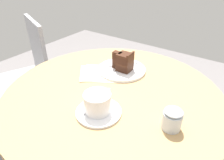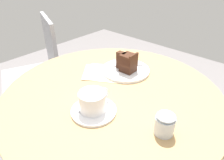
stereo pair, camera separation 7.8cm
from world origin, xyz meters
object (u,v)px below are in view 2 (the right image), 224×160
(cake_plate, at_px, (125,70))
(cafe_chair, at_px, (41,66))
(coffee_cup, at_px, (93,101))
(sugar_pot, at_px, (165,124))
(saucer, at_px, (94,111))
(teaspoon, at_px, (85,102))
(cake_slice, at_px, (127,62))
(napkin, at_px, (102,72))
(fork, at_px, (131,65))

(cake_plate, relative_size, cafe_chair, 0.26)
(coffee_cup, bearing_deg, cake_plate, 17.99)
(sugar_pot, bearing_deg, saucer, 108.53)
(cake_plate, bearing_deg, cafe_chair, 92.88)
(coffee_cup, distance_m, teaspoon, 0.06)
(teaspoon, height_order, cafe_chair, cafe_chair)
(cake_slice, xyz_separation_m, sugar_pot, (-0.21, -0.31, -0.02))
(saucer, distance_m, cafe_chair, 0.91)
(cake_plate, bearing_deg, sugar_pot, -124.13)
(teaspoon, xyz_separation_m, napkin, (0.21, 0.12, -0.01))
(coffee_cup, distance_m, cake_plate, 0.31)
(cake_slice, distance_m, fork, 0.07)
(cake_slice, bearing_deg, sugar_pot, -124.46)
(cake_plate, relative_size, cake_slice, 2.40)
(teaspoon, bearing_deg, napkin, 11.34)
(coffee_cup, height_order, teaspoon, coffee_cup)
(saucer, xyz_separation_m, cake_slice, (0.29, 0.08, 0.05))
(napkin, bearing_deg, coffee_cup, -141.84)
(fork, bearing_deg, cake_plate, -140.41)
(cake_slice, xyz_separation_m, cafe_chair, (-0.03, 0.76, -0.28))
(saucer, relative_size, napkin, 0.68)
(cake_slice, bearing_deg, fork, 15.87)
(napkin, bearing_deg, teaspoon, -149.93)
(fork, bearing_deg, cafe_chair, 134.24)
(saucer, distance_m, teaspoon, 0.05)
(fork, height_order, sugar_pot, sugar_pot)
(cake_slice, height_order, sugar_pot, cake_slice)
(cake_slice, bearing_deg, coffee_cup, -164.12)
(cake_plate, xyz_separation_m, napkin, (-0.08, 0.07, -0.00))
(fork, bearing_deg, coffee_cup, -126.35)
(coffee_cup, xyz_separation_m, cake_slice, (0.29, 0.08, 0.01))
(teaspoon, bearing_deg, cafe_chair, 53.70)
(teaspoon, bearing_deg, coffee_cup, -114.83)
(napkin, distance_m, sugar_pot, 0.42)
(saucer, height_order, fork, fork)
(sugar_pot, bearing_deg, cafe_chair, 80.33)
(cake_slice, relative_size, fork, 0.72)
(coffee_cup, xyz_separation_m, napkin, (0.21, 0.17, -0.04))
(coffee_cup, relative_size, cake_plate, 0.56)
(saucer, relative_size, cafe_chair, 0.18)
(cake_slice, relative_size, napkin, 0.40)
(saucer, relative_size, cake_plate, 0.70)
(cake_slice, relative_size, sugar_pot, 1.26)
(saucer, height_order, cake_slice, cake_slice)
(teaspoon, xyz_separation_m, fork, (0.33, 0.05, 0.00))
(teaspoon, xyz_separation_m, cafe_chair, (0.25, 0.79, -0.23))
(cake_plate, distance_m, cake_slice, 0.05)
(fork, relative_size, napkin, 0.55)
(cafe_chair, xyz_separation_m, sugar_pot, (-0.18, -1.07, 0.26))
(cafe_chair, distance_m, sugar_pot, 1.11)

